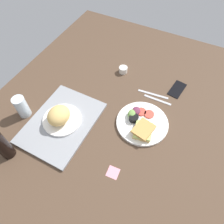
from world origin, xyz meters
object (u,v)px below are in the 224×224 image
(plate_with_salad, at_px, (141,123))
(espresso_cup, at_px, (123,70))
(knife, at_px, (153,94))
(cell_phone, at_px, (177,89))
(soda_bottle, at_px, (2,146))
(sticky_note, at_px, (113,172))
(serving_tray, at_px, (62,122))
(bread_plate_near, at_px, (60,117))
(fork, at_px, (158,100))
(drinking_glass, at_px, (22,107))

(plate_with_salad, distance_m, espresso_cup, 0.43)
(knife, distance_m, cell_phone, 0.16)
(soda_bottle, relative_size, sticky_note, 3.26)
(serving_tray, xyz_separation_m, knife, (0.43, -0.38, -0.01))
(sticky_note, bearing_deg, bread_plate_near, 72.01)
(serving_tray, distance_m, sticky_note, 0.40)
(bread_plate_near, relative_size, soda_bottle, 1.17)
(knife, xyz_separation_m, sticky_note, (-0.55, 0.00, -0.00))
(fork, height_order, knife, same)
(plate_with_salad, xyz_separation_m, drinking_glass, (-0.23, 0.62, 0.05))
(bread_plate_near, distance_m, knife, 0.58)
(sticky_note, bearing_deg, knife, -0.03)
(soda_bottle, bearing_deg, plate_with_salad, -48.67)
(plate_with_salad, xyz_separation_m, cell_phone, (0.34, -0.11, -0.01))
(drinking_glass, relative_size, espresso_cup, 2.38)
(espresso_cup, height_order, fork, espresso_cup)
(plate_with_salad, height_order, cell_phone, plate_with_salad)
(espresso_cup, bearing_deg, plate_with_salad, -141.44)
(knife, height_order, cell_phone, cell_phone)
(soda_bottle, distance_m, knife, 0.87)
(drinking_glass, xyz_separation_m, soda_bottle, (-0.23, -0.09, 0.02))
(plate_with_salad, relative_size, sticky_note, 5.13)
(fork, relative_size, knife, 0.89)
(bread_plate_near, bearing_deg, sticky_note, -107.99)
(plate_with_salad, xyz_separation_m, espresso_cup, (0.33, 0.27, 0.00))
(cell_phone, height_order, sticky_note, cell_phone)
(drinking_glass, relative_size, knife, 0.70)
(drinking_glass, bearing_deg, knife, -52.13)
(fork, bearing_deg, cell_phone, -121.25)
(serving_tray, height_order, espresso_cup, espresso_cup)
(fork, height_order, sticky_note, fork)
(bread_plate_near, bearing_deg, drinking_glass, 101.16)
(drinking_glass, bearing_deg, plate_with_salad, -69.40)
(serving_tray, xyz_separation_m, bread_plate_near, (0.00, 0.00, 0.05))
(serving_tray, xyz_separation_m, soda_bottle, (-0.27, 0.13, 0.08))
(espresso_cup, relative_size, fork, 0.33)
(soda_bottle, bearing_deg, sticky_note, -73.63)
(bread_plate_near, distance_m, sticky_note, 0.41)
(plate_with_salad, xyz_separation_m, soda_bottle, (-0.46, 0.53, 0.07))
(bread_plate_near, xyz_separation_m, sticky_note, (-0.12, -0.38, -0.06))
(soda_bottle, relative_size, cell_phone, 1.27)
(bread_plate_near, xyz_separation_m, knife, (0.43, -0.38, -0.06))
(serving_tray, bearing_deg, drinking_glass, 100.25)
(fork, distance_m, sticky_note, 0.52)
(bread_plate_near, distance_m, fork, 0.58)
(fork, xyz_separation_m, sticky_note, (-0.52, 0.04, -0.00))
(drinking_glass, bearing_deg, fork, -55.68)
(espresso_cup, bearing_deg, bread_plate_near, 165.71)
(cell_phone, xyz_separation_m, sticky_note, (-0.66, 0.12, -0.00))
(bread_plate_near, height_order, knife, bread_plate_near)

